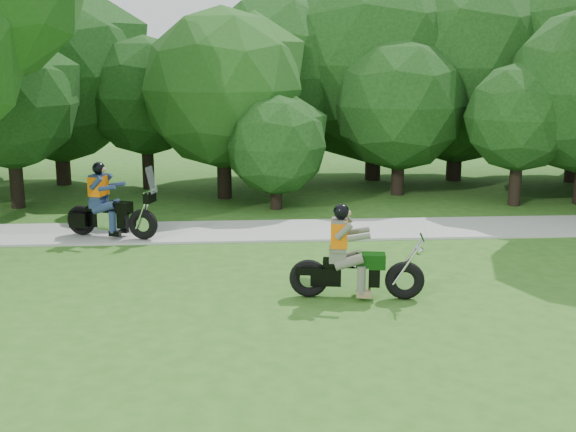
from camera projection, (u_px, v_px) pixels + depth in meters
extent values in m
plane|color=#2E5F1B|center=(435.00, 357.00, 10.78)|extent=(100.00, 100.00, 0.00)
cube|color=#AAAAA5|center=(352.00, 229.00, 18.56)|extent=(60.00, 2.20, 0.06)
cylinder|color=black|center=(515.00, 179.00, 21.49)|extent=(0.36, 0.36, 1.59)
sphere|color=#103610|center=(520.00, 117.00, 21.09)|extent=(3.22, 3.22, 3.22)
cylinder|color=black|center=(224.00, 170.00, 22.57)|extent=(0.45, 0.45, 1.80)
sphere|color=#1F5016|center=(223.00, 89.00, 22.02)|extent=(4.95, 4.95, 4.95)
cylinder|color=black|center=(454.00, 155.00, 25.86)|extent=(0.54, 0.54, 1.80)
sphere|color=#103610|center=(459.00, 67.00, 25.18)|extent=(6.82, 6.82, 6.82)
cylinder|color=black|center=(398.00, 171.00, 23.17)|extent=(0.41, 0.41, 1.51)
sphere|color=#103610|center=(400.00, 105.00, 22.71)|extent=(4.20, 4.20, 4.20)
cylinder|color=black|center=(148.00, 162.00, 24.29)|extent=(0.40, 0.40, 1.80)
sphere|color=#103610|center=(145.00, 96.00, 23.81)|extent=(3.96, 3.96, 3.96)
cylinder|color=black|center=(278.00, 156.00, 25.67)|extent=(0.49, 0.49, 1.80)
sphere|color=#103610|center=(277.00, 76.00, 25.07)|extent=(5.81, 5.81, 5.81)
cylinder|color=black|center=(63.00, 159.00, 24.96)|extent=(0.50, 0.50, 1.80)
sphere|color=#103610|center=(57.00, 75.00, 24.34)|extent=(5.99, 5.99, 5.99)
cylinder|color=black|center=(373.00, 155.00, 25.95)|extent=(0.55, 0.55, 1.80)
sphere|color=#103610|center=(375.00, 64.00, 25.25)|extent=(7.05, 7.05, 7.05)
cylinder|color=black|center=(574.00, 157.00, 25.48)|extent=(0.56, 0.56, 1.80)
cylinder|color=black|center=(16.00, 178.00, 21.14)|extent=(0.39, 0.39, 1.80)
sphere|color=#103610|center=(10.00, 104.00, 20.67)|extent=(3.85, 3.85, 3.85)
cylinder|color=black|center=(276.00, 193.00, 21.08)|extent=(0.35, 0.35, 0.92)
sphere|color=#103610|center=(276.00, 145.00, 20.77)|extent=(2.93, 2.93, 2.93)
torus|color=black|center=(309.00, 278.00, 13.38)|extent=(0.75, 0.31, 0.73)
torus|color=black|center=(405.00, 280.00, 13.25)|extent=(0.75, 0.31, 0.73)
cube|color=black|center=(345.00, 276.00, 13.32)|extent=(1.30, 0.43, 0.33)
cube|color=silver|center=(355.00, 277.00, 13.30)|extent=(0.54, 0.42, 0.42)
cube|color=black|center=(370.00, 261.00, 13.21)|extent=(0.58, 0.39, 0.27)
cube|color=black|center=(338.00, 262.00, 13.27)|extent=(0.58, 0.41, 0.10)
cylinder|color=silver|center=(408.00, 261.00, 13.17)|extent=(0.56, 0.13, 0.86)
cylinder|color=silver|center=(422.00, 238.00, 13.05)|extent=(0.13, 0.66, 0.04)
cube|color=#525444|center=(338.00, 255.00, 13.24)|extent=(0.37, 0.44, 0.25)
cube|color=#525444|center=(339.00, 235.00, 13.15)|extent=(0.33, 0.47, 0.58)
cube|color=#EA6304|center=(339.00, 234.00, 13.15)|extent=(0.37, 0.52, 0.46)
sphere|color=black|center=(341.00, 212.00, 13.06)|extent=(0.29, 0.29, 0.29)
torus|color=black|center=(81.00, 220.00, 17.76)|extent=(0.78, 0.45, 0.75)
torus|color=black|center=(143.00, 224.00, 17.34)|extent=(0.78, 0.45, 0.75)
cube|color=black|center=(104.00, 220.00, 17.59)|extent=(1.22, 0.64, 0.34)
cube|color=silver|center=(111.00, 220.00, 17.54)|extent=(0.61, 0.51, 0.43)
cube|color=black|center=(120.00, 208.00, 17.41)|extent=(0.63, 0.49, 0.28)
cube|color=black|center=(99.00, 208.00, 17.56)|extent=(0.64, 0.51, 0.11)
cylinder|color=silver|center=(144.00, 209.00, 17.24)|extent=(0.42, 0.18, 0.96)
cylinder|color=silver|center=(150.00, 191.00, 17.10)|extent=(0.26, 0.66, 0.04)
cube|color=black|center=(78.00, 220.00, 17.51)|extent=(0.47, 0.27, 0.37)
cube|color=black|center=(88.00, 216.00, 17.96)|extent=(0.47, 0.27, 0.37)
cube|color=#1D294F|center=(99.00, 202.00, 17.53)|extent=(0.44, 0.49, 0.26)
cube|color=#1D294F|center=(98.00, 187.00, 17.44)|extent=(0.41, 0.52, 0.60)
cube|color=#EA6304|center=(98.00, 186.00, 17.43)|extent=(0.46, 0.57, 0.47)
sphere|color=black|center=(99.00, 168.00, 17.33)|extent=(0.30, 0.30, 0.30)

